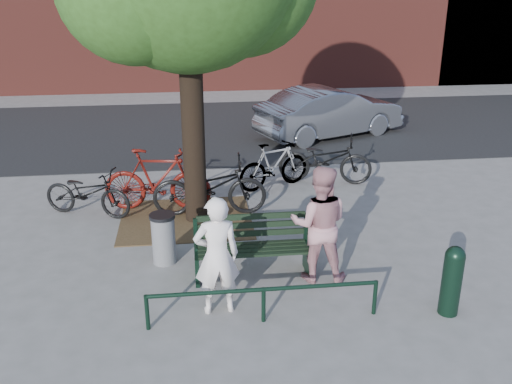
{
  "coord_description": "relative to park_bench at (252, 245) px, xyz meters",
  "views": [
    {
      "loc": [
        -0.86,
        -7.52,
        4.34
      ],
      "look_at": [
        0.16,
        1.0,
        0.97
      ],
      "focal_mm": 40.0,
      "sensor_mm": 36.0,
      "label": 1
    }
  ],
  "objects": [
    {
      "name": "ground",
      "position": [
        0.0,
        -0.08,
        -0.48
      ],
      "size": [
        90.0,
        90.0,
        0.0
      ],
      "primitive_type": "plane",
      "color": "gray",
      "rests_on": "ground"
    },
    {
      "name": "road",
      "position": [
        0.0,
        8.42,
        -0.47
      ],
      "size": [
        40.0,
        7.0,
        0.01
      ],
      "primitive_type": "cube",
      "color": "black",
      "rests_on": "ground"
    },
    {
      "name": "parked_car",
      "position": [
        2.97,
        7.34,
        0.2
      ],
      "size": [
        4.37,
        2.92,
        1.36
      ],
      "primitive_type": "imported",
      "rotation": [
        0.0,
        0.0,
        1.97
      ],
      "color": "gray",
      "rests_on": "ground"
    },
    {
      "name": "bicycle_a",
      "position": [
        -2.81,
        2.56,
        -0.02
      ],
      "size": [
        1.84,
        1.21,
        0.91
      ],
      "primitive_type": "imported",
      "rotation": [
        0.0,
        0.0,
        1.19
      ],
      "color": "black",
      "rests_on": "ground"
    },
    {
      "name": "guard_railing",
      "position": [
        0.0,
        -1.28,
        -0.08
      ],
      "size": [
        3.06,
        0.06,
        0.51
      ],
      "color": "black",
      "rests_on": "ground"
    },
    {
      "name": "litter_bin",
      "position": [
        -1.34,
        0.52,
        -0.06
      ],
      "size": [
        0.4,
        0.4,
        0.82
      ],
      "color": "gray",
      "rests_on": "ground"
    },
    {
      "name": "bicycle_d",
      "position": [
        0.86,
        3.58,
        0.02
      ],
      "size": [
        1.71,
        1.08,
        1.0
      ],
      "primitive_type": "imported",
      "rotation": [
        0.0,
        0.0,
        1.97
      ],
      "color": "gray",
      "rests_on": "ground"
    },
    {
      "name": "bicycle_b",
      "position": [
        -1.51,
        2.67,
        0.13
      ],
      "size": [
        2.09,
        0.84,
        1.22
      ],
      "primitive_type": "imported",
      "rotation": [
        0.0,
        0.0,
        1.44
      ],
      "color": "#55110C",
      "rests_on": "ground"
    },
    {
      "name": "bicycle_e",
      "position": [
        2.0,
        3.76,
        0.05
      ],
      "size": [
        2.11,
        1.19,
        1.05
      ],
      "primitive_type": "imported",
      "rotation": [
        0.0,
        0.0,
        1.31
      ],
      "color": "black",
      "rests_on": "ground"
    },
    {
      "name": "person_right",
      "position": [
        0.95,
        -0.25,
        0.41
      ],
      "size": [
        0.99,
        0.84,
        1.77
      ],
      "primitive_type": "imported",
      "rotation": [
        0.0,
        0.0,
        2.92
      ],
      "color": "#BE8388",
      "rests_on": "ground"
    },
    {
      "name": "dirt_pit",
      "position": [
        -1.0,
        2.12,
        -0.47
      ],
      "size": [
        2.4,
        2.0,
        0.02
      ],
      "primitive_type": "cube",
      "color": "brown",
      "rests_on": "ground"
    },
    {
      "name": "bollard",
      "position": [
        2.5,
        -1.38,
        0.05
      ],
      "size": [
        0.27,
        0.27,
        0.99
      ],
      "color": "black",
      "rests_on": "ground"
    },
    {
      "name": "person_left",
      "position": [
        -0.58,
        -0.95,
        0.35
      ],
      "size": [
        0.64,
        0.46,
        1.66
      ],
      "primitive_type": "imported",
      "rotation": [
        0.0,
        0.0,
        3.24
      ],
      "color": "white",
      "rests_on": "ground"
    },
    {
      "name": "park_bench",
      "position": [
        0.0,
        0.0,
        0.0
      ],
      "size": [
        1.74,
        0.54,
        0.97
      ],
      "color": "black",
      "rests_on": "ground"
    },
    {
      "name": "bicycle_c",
      "position": [
        -0.54,
        2.32,
        0.08
      ],
      "size": [
        2.14,
        0.81,
        1.11
      ],
      "primitive_type": "imported",
      "rotation": [
        0.0,
        0.0,
        1.53
      ],
      "color": "black",
      "rests_on": "ground"
    }
  ]
}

